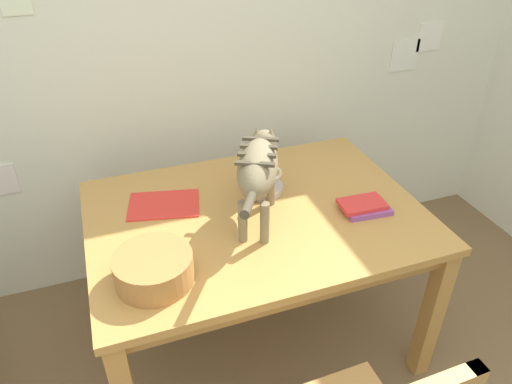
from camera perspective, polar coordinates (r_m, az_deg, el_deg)
name	(u,v)px	position (r m, az deg, el deg)	size (l,w,h in m)	color
wall_rear	(174,43)	(2.38, -9.73, 17.14)	(4.46, 0.11, 2.50)	silver
dining_table	(256,228)	(2.02, 0.00, -4.36)	(1.36, 0.98, 0.74)	#C08B46
cat	(258,167)	(1.81, 0.27, 2.96)	(0.33, 0.59, 0.34)	#807255
saucer_bowl	(263,188)	(2.10, 0.87, 0.49)	(0.17, 0.17, 0.03)	#B8AAA8
coffee_mug	(264,176)	(2.07, 0.97, 1.88)	(0.13, 0.09, 0.09)	white
magazine	(164,205)	(2.05, -10.96, -1.49)	(0.29, 0.21, 0.01)	red
book_stack	(365,207)	(2.02, 12.87, -1.74)	(0.21, 0.14, 0.04)	#934EA1
wicker_basket	(154,268)	(1.66, -12.14, -8.90)	(0.27, 0.27, 0.11)	#B1783E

